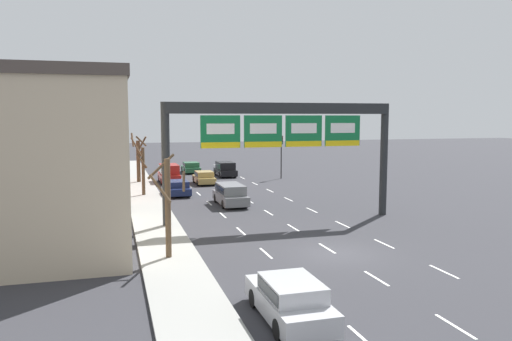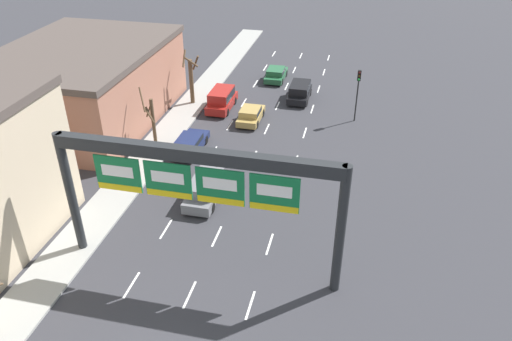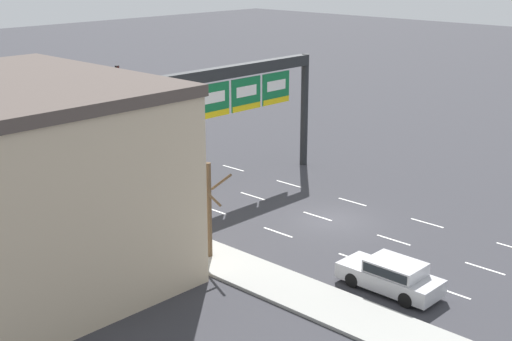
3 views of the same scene
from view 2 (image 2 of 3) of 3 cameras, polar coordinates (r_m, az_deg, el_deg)
lane_dashes at (r=32.72m, az=-3.25°, el=-4.84°), size 6.72×67.00×0.01m
sign_gantry at (r=25.20m, az=-6.92°, el=-0.97°), size 15.31×0.70×7.64m
building_far at (r=46.33m, az=-19.05°, el=9.36°), size 12.57×17.05×6.47m
car_navy at (r=39.68m, az=-7.58°, el=3.10°), size 1.85×4.56×1.27m
car_gold at (r=44.14m, az=-0.62°, el=6.45°), size 1.80×4.01×1.31m
suv_red at (r=46.60m, az=-3.96°, el=8.22°), size 1.97×4.49×1.88m
suv_black at (r=48.67m, az=5.02°, el=9.06°), size 1.92×4.25×1.65m
car_green at (r=53.51m, az=2.30°, el=11.01°), size 1.89×4.19×1.30m
suv_grey at (r=33.70m, az=-5.76°, el=-1.90°), size 1.92×4.80×1.61m
traffic_light_near_gantry at (r=44.10m, az=11.60°, el=9.50°), size 0.30×0.35×4.68m
tree_bare_closest at (r=47.33m, az=-7.41°, el=10.48°), size 1.59×1.79×4.97m
tree_bare_third at (r=39.88m, az=-11.80°, el=5.71°), size 1.34×1.51×4.89m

